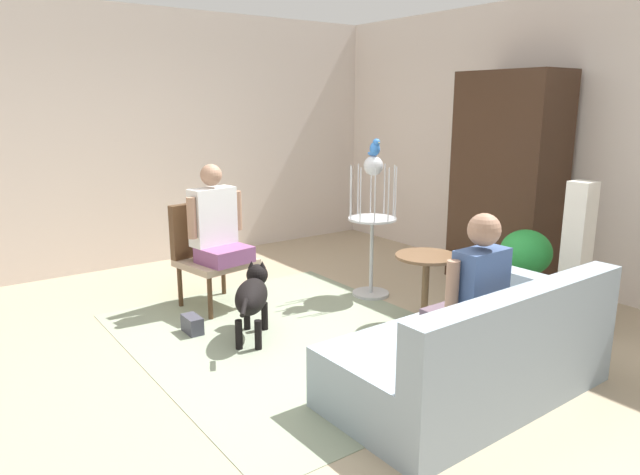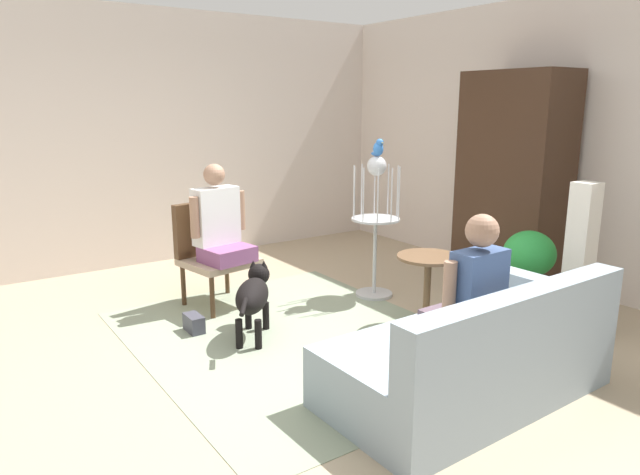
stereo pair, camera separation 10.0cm
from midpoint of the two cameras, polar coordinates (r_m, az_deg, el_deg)
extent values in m
plane|color=tan|center=(4.56, -0.94, -10.72)|extent=(7.33, 7.33, 0.00)
cube|color=silver|center=(6.38, 22.60, 8.57)|extent=(6.71, 0.12, 2.89)
cube|color=silver|center=(7.10, -13.15, 9.61)|extent=(0.12, 6.54, 2.89)
cube|color=gray|center=(4.70, -1.72, -9.93)|extent=(2.95, 2.36, 0.01)
cube|color=#8EA0AD|center=(3.91, 14.84, -12.18)|extent=(0.98, 1.88, 0.40)
cube|color=#8EA0AD|center=(3.55, 20.03, -8.18)|extent=(0.21, 1.87, 0.40)
cube|color=#8EA0AD|center=(4.45, 22.10, -5.29)|extent=(0.95, 0.20, 0.22)
cube|color=#9EB2B7|center=(3.30, 13.35, -10.54)|extent=(0.11, 0.32, 0.28)
cube|color=tan|center=(3.68, 18.73, -8.36)|extent=(0.11, 0.32, 0.28)
cylinder|color=#4C331E|center=(5.40, -5.76, -4.71)|extent=(0.04, 0.04, 0.39)
cylinder|color=#4C331E|center=(5.12, -10.07, -5.85)|extent=(0.04, 0.04, 0.39)
cylinder|color=#4C331E|center=(5.76, -8.71, -3.64)|extent=(0.04, 0.04, 0.39)
cylinder|color=#4C331E|center=(5.50, -12.88, -4.63)|extent=(0.04, 0.04, 0.39)
cube|color=tan|center=(5.38, -9.44, -2.40)|extent=(0.67, 0.68, 0.06)
cube|color=#4C331E|center=(5.51, -11.03, 0.92)|extent=(0.18, 0.60, 0.50)
cube|color=#604B56|center=(3.85, 14.14, -8.15)|extent=(0.37, 0.36, 0.14)
cube|color=#3F598C|center=(3.67, 16.20, -4.56)|extent=(0.19, 0.35, 0.44)
sphere|color=#A57A60|center=(3.58, 16.54, 0.65)|extent=(0.20, 0.20, 0.20)
cylinder|color=#A57A60|center=(3.53, 13.52, -4.75)|extent=(0.08, 0.08, 0.31)
cylinder|color=#A57A60|center=(3.85, 17.76, -3.49)|extent=(0.08, 0.08, 0.31)
cube|color=#854B7B|center=(5.24, -8.62, -1.64)|extent=(0.44, 0.48, 0.14)
cube|color=white|center=(5.29, -9.74, 2.12)|extent=(0.25, 0.44, 0.52)
sphere|color=#A57A60|center=(5.24, -9.90, 6.16)|extent=(0.19, 0.19, 0.19)
cylinder|color=#A57A60|center=(5.40, -7.34, 2.70)|extent=(0.08, 0.08, 0.36)
cylinder|color=#A57A60|center=(5.12, -11.78, 1.96)|extent=(0.08, 0.08, 0.36)
cylinder|color=brown|center=(4.84, 11.28, -1.91)|extent=(0.52, 0.52, 0.02)
cylinder|color=brown|center=(4.93, 11.11, -5.40)|extent=(0.06, 0.06, 0.60)
cylinder|color=brown|center=(5.02, 10.97, -8.46)|extent=(0.30, 0.30, 0.03)
ellipsoid|color=black|center=(4.60, -6.11, -5.77)|extent=(0.60, 0.54, 0.25)
sphere|color=black|center=(4.89, -5.50, -3.66)|extent=(0.18, 0.18, 0.18)
cone|color=black|center=(4.87, -6.05, -2.62)|extent=(0.06, 0.06, 0.06)
cone|color=black|center=(4.86, -4.99, -2.64)|extent=(0.06, 0.06, 0.06)
cylinder|color=black|center=(4.25, -6.91, -6.85)|extent=(0.17, 0.14, 0.10)
cylinder|color=black|center=(4.88, -6.53, -7.68)|extent=(0.06, 0.06, 0.24)
cylinder|color=black|center=(4.85, -4.79, -7.74)|extent=(0.06, 0.06, 0.24)
cylinder|color=black|center=(4.51, -7.38, -9.46)|extent=(0.06, 0.06, 0.24)
cylinder|color=black|center=(4.49, -5.49, -9.54)|extent=(0.06, 0.06, 0.24)
cylinder|color=silver|center=(5.71, 5.86, -5.58)|extent=(0.36, 0.36, 0.03)
cylinder|color=silver|center=(5.61, 5.95, -2.07)|extent=(0.04, 0.04, 0.76)
cylinder|color=silver|center=(5.52, 6.05, 1.83)|extent=(0.46, 0.46, 0.02)
cylinder|color=silver|center=(5.31, 7.65, 4.17)|extent=(0.01, 0.01, 0.50)
cylinder|color=silver|center=(5.43, 8.37, 4.34)|extent=(0.01, 0.01, 0.50)
cylinder|color=silver|center=(5.56, 8.20, 4.56)|extent=(0.01, 0.01, 0.50)
cylinder|color=silver|center=(5.66, 7.28, 4.74)|extent=(0.01, 0.01, 0.50)
cylinder|color=silver|center=(5.69, 5.94, 4.82)|extent=(0.01, 0.01, 0.50)
cylinder|color=silver|center=(5.64, 4.66, 4.77)|extent=(0.01, 0.01, 0.50)
cylinder|color=silver|center=(5.53, 3.89, 4.61)|extent=(0.01, 0.01, 0.50)
cylinder|color=silver|center=(5.39, 3.95, 4.39)|extent=(0.01, 0.01, 0.50)
cylinder|color=silver|center=(5.29, 4.87, 4.20)|extent=(0.01, 0.01, 0.50)
cylinder|color=silver|center=(5.26, 6.30, 4.11)|extent=(0.01, 0.01, 0.50)
sphere|color=silver|center=(5.44, 6.18, 7.06)|extent=(0.18, 0.18, 0.18)
ellipsoid|color=blue|center=(5.41, 6.33, 8.71)|extent=(0.09, 0.10, 0.13)
sphere|color=blue|center=(5.39, 6.48, 9.34)|extent=(0.07, 0.07, 0.07)
cone|color=#D8BF4C|center=(5.37, 6.73, 9.31)|extent=(0.03, 0.02, 0.02)
ellipsoid|color=blue|center=(5.45, 6.04, 8.24)|extent=(0.12, 0.03, 0.04)
cylinder|color=#4C5156|center=(5.37, 20.13, -6.53)|extent=(0.26, 0.26, 0.22)
cylinder|color=brown|center=(5.31, 20.31, -4.40)|extent=(0.03, 0.03, 0.20)
ellipsoid|color=green|center=(5.23, 20.55, -1.52)|extent=(0.44, 0.44, 0.39)
cube|color=#4C4742|center=(5.21, 24.19, -8.47)|extent=(0.20, 0.20, 0.06)
cube|color=white|center=(5.02, 24.86, -1.78)|extent=(0.18, 0.18, 1.19)
cube|color=#382316|center=(6.16, 19.01, 5.32)|extent=(1.04, 0.56, 2.16)
cube|color=#3F3F4C|center=(4.90, -11.81, -8.34)|extent=(0.22, 0.11, 0.15)
camera|label=1|loc=(0.05, -89.32, 0.16)|focal=32.30mm
camera|label=2|loc=(0.05, 90.68, -0.16)|focal=32.30mm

